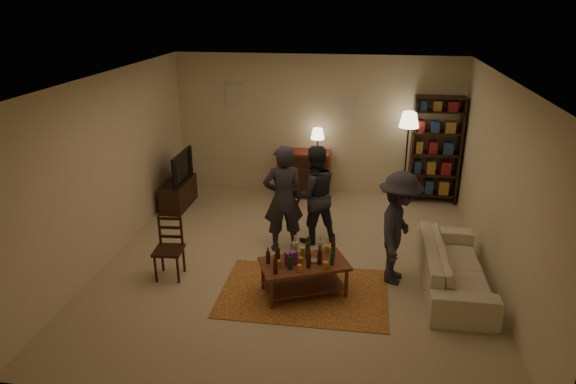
% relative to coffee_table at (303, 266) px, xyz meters
% --- Properties ---
extents(floor, '(6.00, 6.00, 0.00)m').
position_rel_coffee_table_xyz_m(floor, '(-0.22, 0.86, -0.41)').
color(floor, '#C6B793').
rests_on(floor, ground).
extents(room_shell, '(6.00, 6.00, 6.00)m').
position_rel_coffee_table_xyz_m(room_shell, '(-0.87, 3.84, 1.41)').
color(room_shell, beige).
rests_on(room_shell, ground).
extents(rug, '(2.20, 1.50, 0.01)m').
position_rel_coffee_table_xyz_m(rug, '(0.01, -0.00, -0.40)').
color(rug, maroon).
rests_on(rug, ground).
extents(coffee_table, '(1.27, 1.01, 0.80)m').
position_rel_coffee_table_xyz_m(coffee_table, '(0.00, 0.00, 0.00)').
color(coffee_table, '#5F2C1B').
rests_on(coffee_table, ground).
extents(dining_chair, '(0.41, 0.41, 0.89)m').
position_rel_coffee_table_xyz_m(dining_chair, '(-1.90, 0.20, 0.06)').
color(dining_chair, black).
rests_on(dining_chair, ground).
extents(tv_stand, '(0.40, 1.00, 1.06)m').
position_rel_coffee_table_xyz_m(tv_stand, '(-2.67, 2.66, -0.02)').
color(tv_stand, black).
rests_on(tv_stand, ground).
extents(dresser, '(1.00, 0.50, 1.36)m').
position_rel_coffee_table_xyz_m(dresser, '(-0.42, 3.57, 0.07)').
color(dresser, maroon).
rests_on(dresser, ground).
extents(bookshelf, '(0.90, 0.34, 2.02)m').
position_rel_coffee_table_xyz_m(bookshelf, '(2.02, 3.64, 0.63)').
color(bookshelf, black).
rests_on(bookshelf, ground).
extents(floor_lamp, '(0.36, 0.36, 1.75)m').
position_rel_coffee_table_xyz_m(floor_lamp, '(1.49, 3.49, 1.08)').
color(floor_lamp, black).
rests_on(floor_lamp, ground).
extents(sofa, '(0.81, 2.08, 0.61)m').
position_rel_coffee_table_xyz_m(sofa, '(1.98, 0.46, -0.10)').
color(sofa, beige).
rests_on(sofa, ground).
extents(person_left, '(0.70, 0.57, 1.68)m').
position_rel_coffee_table_xyz_m(person_left, '(-0.46, 1.23, 0.43)').
color(person_left, '#26252C').
rests_on(person_left, ground).
extents(person_right, '(0.95, 0.87, 1.59)m').
position_rel_coffee_table_xyz_m(person_right, '(-0.04, 1.59, 0.39)').
color(person_right, '#26262D').
rests_on(person_right, ground).
extents(person_by_sofa, '(0.80, 1.13, 1.58)m').
position_rel_coffee_table_xyz_m(person_by_sofa, '(1.21, 0.52, 0.38)').
color(person_by_sofa, '#28272F').
rests_on(person_by_sofa, ground).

